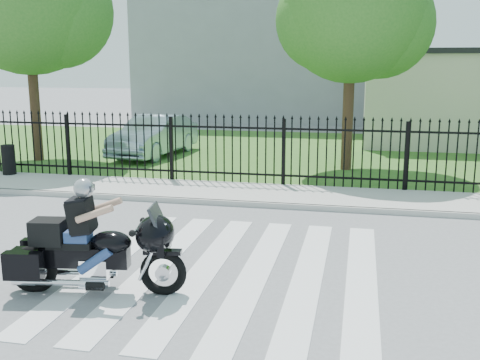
# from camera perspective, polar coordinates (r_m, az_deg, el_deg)

# --- Properties ---
(ground) EXTENTS (120.00, 120.00, 0.00)m
(ground) POSITION_cam_1_polar(r_m,az_deg,el_deg) (8.82, -1.02, -9.28)
(ground) COLOR slate
(ground) RESTS_ON ground
(crosswalk) EXTENTS (5.00, 5.50, 0.01)m
(crosswalk) POSITION_cam_1_polar(r_m,az_deg,el_deg) (8.82, -1.02, -9.25)
(crosswalk) COLOR silver
(crosswalk) RESTS_ON ground
(sidewalk) EXTENTS (40.00, 2.00, 0.12)m
(sidewalk) POSITION_cam_1_polar(r_m,az_deg,el_deg) (13.51, 3.82, -1.55)
(sidewalk) COLOR #ADAAA3
(sidewalk) RESTS_ON ground
(curb) EXTENTS (40.00, 0.12, 0.12)m
(curb) POSITION_cam_1_polar(r_m,az_deg,el_deg) (12.55, 3.15, -2.58)
(curb) COLOR #ADAAA3
(curb) RESTS_ON ground
(grass_strip) EXTENTS (40.00, 12.00, 0.02)m
(grass_strip) POSITION_cam_1_polar(r_m,az_deg,el_deg) (20.35, 6.71, 2.77)
(grass_strip) COLOR #2C6121
(grass_strip) RESTS_ON ground
(iron_fence) EXTENTS (26.00, 0.04, 1.80)m
(iron_fence) POSITION_cam_1_polar(r_m,az_deg,el_deg) (14.32, 4.45, 2.64)
(iron_fence) COLOR black
(iron_fence) RESTS_ON ground
(tree_mid) EXTENTS (4.20, 4.20, 6.78)m
(tree_mid) POSITION_cam_1_polar(r_m,az_deg,el_deg) (17.08, 11.30, 16.59)
(tree_mid) COLOR #382316
(tree_mid) RESTS_ON ground
(building_tall) EXTENTS (15.00, 10.00, 12.00)m
(building_tall) POSITION_cam_1_polar(r_m,az_deg,el_deg) (34.48, 4.15, 16.47)
(building_tall) COLOR gray
(building_tall) RESTS_ON ground
(motorcycle_rider) EXTENTS (2.53, 1.04, 1.68)m
(motorcycle_rider) POSITION_cam_1_polar(r_m,az_deg,el_deg) (8.11, -14.92, -6.46)
(motorcycle_rider) COLOR black
(motorcycle_rider) RESTS_ON ground
(parked_car) EXTENTS (1.98, 4.36, 1.39)m
(parked_car) POSITION_cam_1_polar(r_m,az_deg,el_deg) (19.62, -8.72, 4.46)
(parked_car) COLOR #99B1C0
(parked_car) RESTS_ON grass_strip
(litter_bin) EXTENTS (0.48, 0.48, 0.83)m
(litter_bin) POSITION_cam_1_polar(r_m,az_deg,el_deg) (16.93, -22.45, 1.93)
(litter_bin) COLOR black
(litter_bin) RESTS_ON sidewalk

